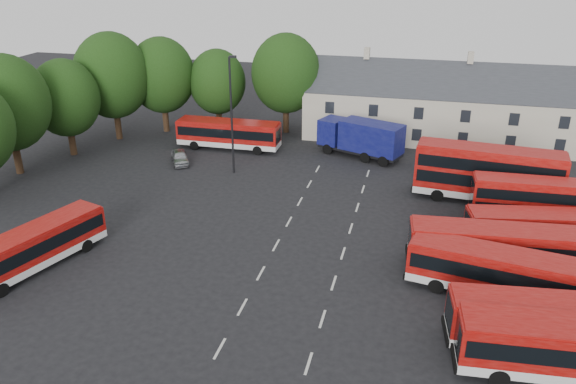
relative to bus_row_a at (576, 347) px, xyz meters
name	(u,v)px	position (x,y,z in m)	size (l,w,h in m)	color
ground	(269,259)	(-18.16, 7.87, -1.95)	(140.00, 140.00, 0.00)	black
lane_markings	(309,249)	(-15.66, 9.87, -1.95)	(5.15, 33.80, 0.01)	beige
treeline	(127,88)	(-38.90, 27.23, 4.73)	(29.92, 32.59, 12.01)	black
terrace_houses	(464,109)	(-4.16, 37.87, 1.91)	(35.70, 7.13, 10.06)	beige
bus_row_a	(576,347)	(0.00, 0.00, 0.00)	(11.65, 3.52, 3.25)	silver
bus_row_b	(554,321)	(-0.62, 2.17, -0.07)	(11.27, 3.76, 3.13)	silver
bus_row_c	(500,270)	(-2.94, 6.84, -0.05)	(11.43, 4.42, 3.16)	silver
bus_row_d	(496,245)	(-2.95, 10.07, -0.02)	(11.54, 3.63, 3.21)	silver
bus_row_e	(543,228)	(0.60, 13.77, -0.14)	(10.89, 4.22, 3.01)	silver
bus_dd_south	(537,200)	(0.67, 17.63, 0.31)	(9.77, 2.57, 3.98)	silver
bus_dd_north	(488,172)	(-2.70, 21.67, 0.84)	(12.18, 3.95, 4.90)	silver
bus_west	(33,245)	(-33.26, 2.83, -0.18)	(5.39, 10.65, 2.95)	silver
bus_north	(229,132)	(-28.70, 29.47, -0.06)	(11.14, 2.65, 3.15)	silver
box_truck	(361,137)	(-14.48, 30.40, 0.23)	(9.29, 5.78, 3.89)	black
silver_car	(180,157)	(-32.09, 24.09, -1.29)	(1.56, 3.87, 1.32)	#A4A7AC
lamppost	(232,113)	(-25.90, 22.93, 4.08)	(0.78, 0.51, 11.30)	black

